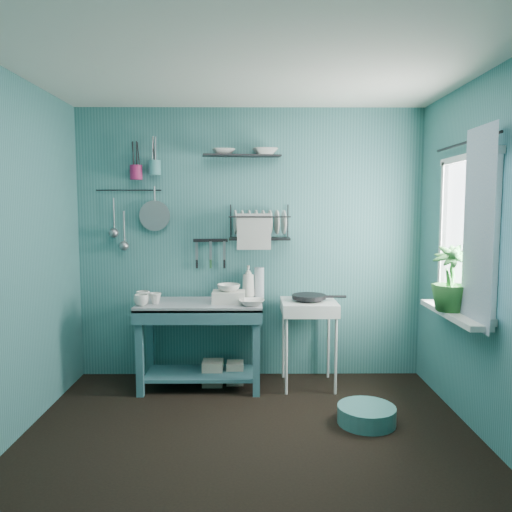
{
  "coord_description": "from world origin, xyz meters",
  "views": [
    {
      "loc": [
        0.02,
        -3.15,
        1.59
      ],
      "look_at": [
        0.05,
        0.85,
        1.2
      ],
      "focal_mm": 35.0,
      "sensor_mm": 36.0,
      "label": 1
    }
  ],
  "objects_px": {
    "mug_mid": "(155,298)",
    "frying_pan": "(309,297)",
    "work_counter": "(201,345)",
    "utensil_cup_teal": "(155,168)",
    "mug_left": "(141,300)",
    "soap_bottle": "(248,282)",
    "colander": "(155,216)",
    "mug_right": "(143,297)",
    "storage_tin_small": "(235,373)",
    "hotplate_stand": "(308,343)",
    "potted_plant": "(450,278)",
    "floor_basin": "(366,415)",
    "storage_tin_large": "(213,373)",
    "water_bottle": "(259,282)",
    "wash_tub": "(229,297)",
    "utensil_cup_magenta": "(136,172)",
    "dish_rack": "(259,222)"
  },
  "relations": [
    {
      "from": "mug_mid",
      "to": "frying_pan",
      "type": "relative_size",
      "value": 0.33
    },
    {
      "from": "work_counter",
      "to": "utensil_cup_teal",
      "type": "height_order",
      "value": "utensil_cup_teal"
    },
    {
      "from": "mug_left",
      "to": "soap_bottle",
      "type": "xyz_separation_m",
      "value": [
        0.9,
        0.36,
        0.1
      ]
    },
    {
      "from": "colander",
      "to": "mug_right",
      "type": "bearing_deg",
      "value": -101.11
    },
    {
      "from": "mug_mid",
      "to": "soap_bottle",
      "type": "relative_size",
      "value": 0.33
    },
    {
      "from": "mug_right",
      "to": "storage_tin_small",
      "type": "distance_m",
      "value": 1.07
    },
    {
      "from": "hotplate_stand",
      "to": "potted_plant",
      "type": "relative_size",
      "value": 1.59
    },
    {
      "from": "floor_basin",
      "to": "hotplate_stand",
      "type": "bearing_deg",
      "value": 113.31
    },
    {
      "from": "frying_pan",
      "to": "storage_tin_large",
      "type": "xyz_separation_m",
      "value": [
        -0.86,
        0.02,
        -0.7
      ]
    },
    {
      "from": "mug_right",
      "to": "water_bottle",
      "type": "bearing_deg",
      "value": 12.17
    },
    {
      "from": "frying_pan",
      "to": "storage_tin_small",
      "type": "bearing_deg",
      "value": 175.64
    },
    {
      "from": "wash_tub",
      "to": "storage_tin_small",
      "type": "height_order",
      "value": "wash_tub"
    },
    {
      "from": "utensil_cup_teal",
      "to": "floor_basin",
      "type": "height_order",
      "value": "utensil_cup_teal"
    },
    {
      "from": "frying_pan",
      "to": "storage_tin_small",
      "type": "distance_m",
      "value": 0.97
    },
    {
      "from": "soap_bottle",
      "to": "hotplate_stand",
      "type": "height_order",
      "value": "soap_bottle"
    },
    {
      "from": "water_bottle",
      "to": "frying_pan",
      "type": "height_order",
      "value": "water_bottle"
    },
    {
      "from": "soap_bottle",
      "to": "mug_right",
      "type": "bearing_deg",
      "value": -167.74
    },
    {
      "from": "hotplate_stand",
      "to": "storage_tin_small",
      "type": "bearing_deg",
      "value": 176.11
    },
    {
      "from": "mug_mid",
      "to": "floor_basin",
      "type": "xyz_separation_m",
      "value": [
        1.68,
        -0.71,
        -0.75
      ]
    },
    {
      "from": "work_counter",
      "to": "storage_tin_small",
      "type": "height_order",
      "value": "work_counter"
    },
    {
      "from": "hotplate_stand",
      "to": "frying_pan",
      "type": "xyz_separation_m",
      "value": [
        0.0,
        0.0,
        0.42
      ]
    },
    {
      "from": "storage_tin_large",
      "to": "floor_basin",
      "type": "bearing_deg",
      "value": -34.25
    },
    {
      "from": "work_counter",
      "to": "mug_mid",
      "type": "relative_size",
      "value": 10.79
    },
    {
      "from": "mug_right",
      "to": "utensil_cup_magenta",
      "type": "height_order",
      "value": "utensil_cup_magenta"
    },
    {
      "from": "water_bottle",
      "to": "colander",
      "type": "distance_m",
      "value": 1.14
    },
    {
      "from": "water_bottle",
      "to": "potted_plant",
      "type": "height_order",
      "value": "potted_plant"
    },
    {
      "from": "work_counter",
      "to": "water_bottle",
      "type": "bearing_deg",
      "value": 13.68
    },
    {
      "from": "mug_mid",
      "to": "utensil_cup_magenta",
      "type": "relative_size",
      "value": 0.77
    },
    {
      "from": "water_bottle",
      "to": "frying_pan",
      "type": "xyz_separation_m",
      "value": [
        0.44,
        -0.19,
        -0.1
      ]
    },
    {
      "from": "hotplate_stand",
      "to": "dish_rack",
      "type": "distance_m",
      "value": 1.17
    },
    {
      "from": "utensil_cup_teal",
      "to": "storage_tin_large",
      "type": "relative_size",
      "value": 0.59
    },
    {
      "from": "utensil_cup_teal",
      "to": "mug_left",
      "type": "bearing_deg",
      "value": -97.17
    },
    {
      "from": "mug_left",
      "to": "mug_mid",
      "type": "xyz_separation_m",
      "value": [
        0.1,
        0.1,
        -0.0
      ]
    },
    {
      "from": "utensil_cup_teal",
      "to": "storage_tin_large",
      "type": "xyz_separation_m",
      "value": [
        0.53,
        -0.22,
        -1.84
      ]
    },
    {
      "from": "work_counter",
      "to": "water_bottle",
      "type": "relative_size",
      "value": 3.85
    },
    {
      "from": "utensil_cup_magenta",
      "to": "storage_tin_large",
      "type": "distance_m",
      "value": 1.94
    },
    {
      "from": "dish_rack",
      "to": "storage_tin_large",
      "type": "distance_m",
      "value": 1.42
    },
    {
      "from": "mug_left",
      "to": "dish_rack",
      "type": "bearing_deg",
      "value": 20.55
    },
    {
      "from": "water_bottle",
      "to": "storage_tin_small",
      "type": "distance_m",
      "value": 0.85
    },
    {
      "from": "colander",
      "to": "floor_basin",
      "type": "height_order",
      "value": "colander"
    },
    {
      "from": "mug_left",
      "to": "colander",
      "type": "xyz_separation_m",
      "value": [
        0.04,
        0.46,
        0.7
      ]
    },
    {
      "from": "mug_mid",
      "to": "dish_rack",
      "type": "distance_m",
      "value": 1.14
    },
    {
      "from": "dish_rack",
      "to": "storage_tin_large",
      "type": "relative_size",
      "value": 2.5
    },
    {
      "from": "frying_pan",
      "to": "floor_basin",
      "type": "xyz_separation_m",
      "value": [
        0.34,
        -0.8,
        -0.74
      ]
    },
    {
      "from": "mug_left",
      "to": "floor_basin",
      "type": "xyz_separation_m",
      "value": [
        1.78,
        -0.61,
        -0.75
      ]
    },
    {
      "from": "mug_mid",
      "to": "wash_tub",
      "type": "relative_size",
      "value": 0.36
    },
    {
      "from": "mug_mid",
      "to": "storage_tin_large",
      "type": "height_order",
      "value": "mug_mid"
    },
    {
      "from": "hotplate_stand",
      "to": "frying_pan",
      "type": "height_order",
      "value": "frying_pan"
    },
    {
      "from": "wash_tub",
      "to": "storage_tin_large",
      "type": "relative_size",
      "value": 1.27
    },
    {
      "from": "soap_bottle",
      "to": "utensil_cup_teal",
      "type": "bearing_deg",
      "value": 175.58
    }
  ]
}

